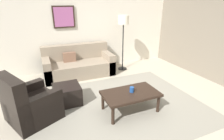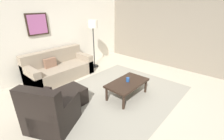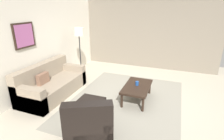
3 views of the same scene
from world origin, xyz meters
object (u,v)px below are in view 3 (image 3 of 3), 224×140
couch_main (51,84)px  framed_artwork (24,35)px  ottoman (90,109)px  cup (137,83)px  armchair_leather (89,129)px  coffee_table (137,88)px  lamp_standing (79,37)px

couch_main → framed_artwork: 1.45m
ottoman → cup: size_ratio=5.33×
armchair_leather → couch_main: bearing=55.1°
ottoman → framed_artwork: (0.36, 1.96, 1.46)m
coffee_table → armchair_leather: bearing=166.9°
armchair_leather → lamp_standing: (2.76, 1.75, 1.10)m
lamp_standing → framed_artwork: framed_artwork is taller
ottoman → lamp_standing: (2.02, 1.38, 1.21)m
cup → framed_artwork: (-0.78, 2.75, 1.20)m
armchair_leather → ottoman: armchair_leather is taller
armchair_leather → framed_artwork: size_ratio=1.71×
couch_main → coffee_table: bearing=-77.4°
coffee_table → framed_artwork: framed_artwork is taller
armchair_leather → cup: 1.94m
couch_main → lamp_standing: 1.82m
armchair_leather → cup: armchair_leather is taller
armchair_leather → lamp_standing: bearing=32.4°
cup → framed_artwork: bearing=105.8°
armchair_leather → cup: bearing=-12.6°
armchair_leather → lamp_standing: lamp_standing is taller
armchair_leather → coffee_table: armchair_leather is taller
lamp_standing → armchair_leather: bearing=-147.6°
ottoman → lamp_standing: size_ratio=0.33×
framed_artwork → armchair_leather: bearing=-115.4°
coffee_table → framed_artwork: 3.15m
couch_main → framed_artwork: size_ratio=3.19×
coffee_table → cup: size_ratio=10.46×
coffee_table → cup: (0.03, 0.01, 0.10)m
couch_main → ottoman: size_ratio=3.57×
couch_main → lamp_standing: (1.43, -0.15, 1.11)m
couch_main → armchair_leather: 2.32m
couch_main → cup: (0.55, -2.33, 0.17)m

